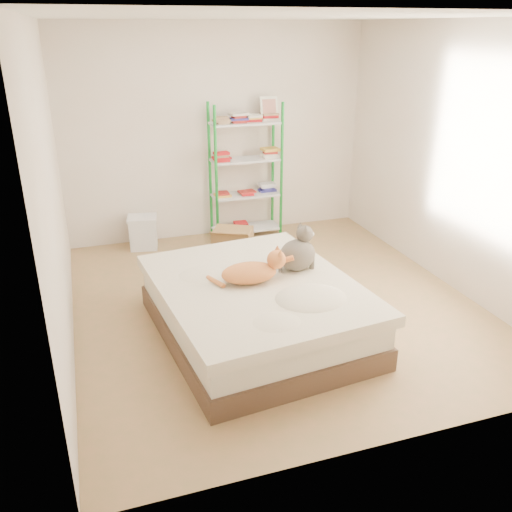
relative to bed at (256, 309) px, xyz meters
name	(u,v)px	position (x,y,z in m)	size (l,w,h in m)	color
room	(275,174)	(0.36, 0.52, 1.05)	(3.81, 4.21, 2.61)	tan
bed	(256,309)	(0.00, 0.00, 0.00)	(1.80, 2.15, 0.51)	#4D3A2C
orange_cat	(249,270)	(-0.05, 0.02, 0.37)	(0.56, 0.30, 0.23)	orange
grey_cat	(297,248)	(0.43, 0.14, 0.46)	(0.30, 0.36, 0.41)	#726A59
shelf_unit	(246,167)	(0.66, 2.40, 0.65)	(0.88, 0.36, 1.74)	green
cardboard_box	(233,242)	(0.31, 1.83, -0.10)	(0.56, 0.58, 0.36)	#A67C4B
white_bin	(143,232)	(-0.67, 2.37, -0.05)	(0.40, 0.36, 0.40)	white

